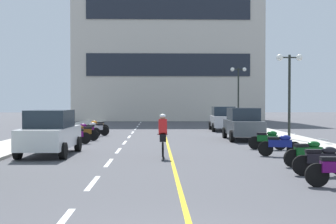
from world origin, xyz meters
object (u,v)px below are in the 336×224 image
object	(u,v)px
motorcycle_6	(74,135)
motorcycle_10	(97,126)
parked_car_far	(223,119)
motorcycle_2	(322,160)
parked_car_near	(50,132)
motorcycle_9	(96,128)
cyclist_rider	(163,135)
street_lamp_mid	(289,76)
motorcycle_5	(268,139)
motorcycle_8	(86,130)
street_lamp_far	(238,83)
motorcycle_3	(309,153)
motorcycle_4	(280,145)
parked_car_mid	(243,124)
motorcycle_7	(83,132)

from	to	relation	value
motorcycle_6	motorcycle_10	world-z (taller)	same
parked_car_far	motorcycle_2	world-z (taller)	parked_car_far
parked_car_near	motorcycle_9	xyz separation A→B (m)	(0.42, 10.53, -0.44)
parked_car_far	cyclist_rider	bearing A→B (deg)	-105.99
street_lamp_mid	motorcycle_2	bearing A→B (deg)	-102.16
street_lamp_mid	motorcycle_10	size ratio (longest dim) A/B	2.75
motorcycle_5	motorcycle_8	world-z (taller)	same
motorcycle_5	motorcycle_2	bearing A→B (deg)	-91.67
motorcycle_6	motorcycle_9	xyz separation A→B (m)	(0.32, 5.83, 0.00)
motorcycle_2	motorcycle_10	world-z (taller)	same
street_lamp_mid	parked_car_near	world-z (taller)	street_lamp_mid
street_lamp_far	motorcycle_2	xyz separation A→B (m)	(-2.69, -28.06, -3.45)
parked_car_near	motorcycle_3	bearing A→B (deg)	-21.27
parked_car_near	street_lamp_mid	bearing A→B (deg)	28.89
street_lamp_mid	motorcycle_5	bearing A→B (deg)	-116.87
street_lamp_mid	motorcycle_4	xyz separation A→B (m)	(-2.48, -7.18, -3.11)
motorcycle_4	motorcycle_6	xyz separation A→B (m)	(-9.07, 5.46, 0.00)
motorcycle_8	motorcycle_9	bearing A→B (deg)	77.18
parked_car_near	motorcycle_8	world-z (taller)	parked_car_near
street_lamp_far	motorcycle_6	world-z (taller)	street_lamp_far
parked_car_near	motorcycle_9	bearing A→B (deg)	87.73
parked_car_mid	motorcycle_5	world-z (taller)	parked_car_mid
parked_car_far	motorcycle_10	size ratio (longest dim) A/B	2.50
street_lamp_mid	motorcycle_7	xyz separation A→B (m)	(-11.41, 0.39, -3.11)
parked_car_near	motorcycle_3	size ratio (longest dim) A/B	2.50
motorcycle_7	street_lamp_far	bearing A→B (deg)	53.86
motorcycle_9	motorcycle_10	xyz separation A→B (m)	(-0.28, 2.67, 0.00)
motorcycle_5	motorcycle_6	distance (m)	9.66
motorcycle_3	motorcycle_9	bearing A→B (deg)	122.12
motorcycle_6	parked_car_mid	bearing A→B (deg)	14.76
motorcycle_9	motorcycle_10	distance (m)	2.68
parked_car_far	motorcycle_7	xyz separation A→B (m)	(-9.10, -8.76, -0.44)
street_lamp_mid	parked_car_near	bearing A→B (deg)	-151.11
motorcycle_6	cyclist_rider	size ratio (longest dim) A/B	0.93
street_lamp_far	parked_car_near	xyz separation A→B (m)	(-11.78, -22.62, -3.00)
motorcycle_3	motorcycle_5	size ratio (longest dim) A/B	1.02
parked_car_far	motorcycle_10	world-z (taller)	parked_car_far
motorcycle_9	motorcycle_5	bearing A→B (deg)	-44.54
parked_car_mid	motorcycle_6	size ratio (longest dim) A/B	2.55
parked_car_far	motorcycle_5	bearing A→B (deg)	-90.16
motorcycle_6	parked_car_far	bearing A→B (deg)	49.60
parked_car_far	motorcycle_5	world-z (taller)	parked_car_far
parked_car_mid	motorcycle_3	distance (m)	10.74
motorcycle_6	motorcycle_7	world-z (taller)	same
motorcycle_5	motorcycle_3	bearing A→B (deg)	-89.95
parked_car_far	motorcycle_4	size ratio (longest dim) A/B	2.53
parked_car_near	motorcycle_5	world-z (taller)	parked_car_near
street_lamp_mid	motorcycle_7	bearing A→B (deg)	178.07
street_lamp_mid	motorcycle_7	size ratio (longest dim) A/B	2.74
street_lamp_mid	parked_car_mid	size ratio (longest dim) A/B	1.11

